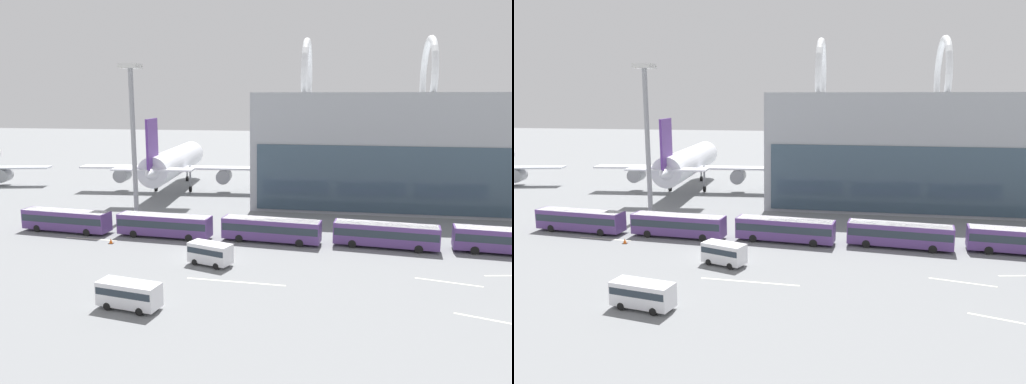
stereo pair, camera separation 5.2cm
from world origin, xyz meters
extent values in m
plane|color=slate|center=(0.00, 0.00, 0.00)|extent=(440.00, 440.00, 0.00)
torus|color=white|center=(9.16, 34.40, 21.78)|extent=(1.10, 13.25, 13.25)
torus|color=white|center=(29.54, 34.40, 21.78)|extent=(1.10, 13.25, 13.25)
cylinder|color=gray|center=(-54.49, 37.99, 2.19)|extent=(3.47, 4.07, 2.78)
cylinder|color=silver|center=(-17.18, 39.42, 5.74)|extent=(7.95, 31.64, 5.32)
sphere|color=silver|center=(-18.50, 55.02, 5.74)|extent=(5.22, 5.22, 5.22)
cone|color=silver|center=(-15.85, 23.83, 5.74)|extent=(5.62, 7.27, 5.06)
cube|color=silver|center=(-17.01, 37.52, 4.81)|extent=(36.52, 6.70, 0.35)
cylinder|color=gray|center=(-27.15, 36.66, 3.19)|extent=(3.02, 3.73, 2.73)
cylinder|color=gray|center=(-6.87, 38.38, 3.19)|extent=(3.02, 3.73, 2.73)
cube|color=#5B338C|center=(-15.92, 24.59, 10.67)|extent=(0.89, 5.81, 8.28)
cube|color=silver|center=(-15.92, 24.59, 6.27)|extent=(14.07, 4.36, 0.28)
cylinder|color=gray|center=(-18.06, 49.88, 2.88)|extent=(0.36, 0.36, 4.65)
cylinder|color=black|center=(-18.06, 49.88, 0.55)|extent=(0.54, 1.13, 1.10)
cylinder|color=gray|center=(-20.46, 37.23, 2.88)|extent=(0.36, 0.36, 4.65)
cylinder|color=black|center=(-20.46, 37.23, 0.55)|extent=(0.54, 1.13, 1.10)
cylinder|color=gray|center=(-13.57, 37.82, 2.88)|extent=(0.36, 0.36, 4.65)
cylinder|color=black|center=(-13.57, 37.82, 0.55)|extent=(0.54, 1.13, 1.10)
cylinder|color=silver|center=(32.70, 48.95, 5.10)|extent=(6.47, 35.06, 4.43)
sphere|color=silver|center=(33.72, 66.35, 5.10)|extent=(4.34, 4.34, 4.34)
cone|color=silver|center=(31.68, 31.55, 5.10)|extent=(4.65, 7.89, 4.21)
cube|color=silver|center=(32.58, 46.82, 4.33)|extent=(36.71, 6.04, 0.35)
cylinder|color=gray|center=(22.36, 47.42, 2.91)|extent=(2.53, 3.53, 2.33)
cylinder|color=gray|center=(42.79, 46.22, 2.91)|extent=(2.53, 3.53, 2.33)
cube|color=#5B338C|center=(31.73, 32.39, 10.34)|extent=(0.77, 6.41, 9.14)
cube|color=silver|center=(31.73, 32.39, 5.55)|extent=(11.68, 3.87, 0.28)
cylinder|color=gray|center=(33.39, 60.62, 2.61)|extent=(0.36, 0.36, 4.11)
cylinder|color=black|center=(33.39, 60.62, 0.55)|extent=(0.51, 1.12, 1.10)
cylinder|color=gray|center=(29.70, 46.99, 2.61)|extent=(0.36, 0.36, 4.11)
cylinder|color=black|center=(29.70, 46.99, 0.55)|extent=(0.51, 1.12, 1.10)
cylinder|color=gray|center=(35.45, 46.65, 2.61)|extent=(0.36, 0.36, 4.11)
cylinder|color=black|center=(35.45, 46.65, 0.55)|extent=(0.51, 1.12, 1.10)
cube|color=#56387A|center=(-21.49, 6.22, 1.70)|extent=(12.84, 3.88, 2.64)
cube|color=#232D38|center=(-21.49, 6.22, 1.96)|extent=(12.59, 3.89, 0.92)
cube|color=silver|center=(-21.49, 6.22, 2.96)|extent=(12.46, 3.77, 0.12)
cylinder|color=black|center=(-17.47, 7.04, 0.50)|extent=(1.02, 0.40, 1.00)
cylinder|color=black|center=(-17.71, 4.62, 0.50)|extent=(1.02, 0.40, 1.00)
cylinder|color=black|center=(-25.26, 7.82, 0.50)|extent=(1.02, 0.40, 1.00)
cylinder|color=black|center=(-25.51, 5.40, 0.50)|extent=(1.02, 0.40, 1.00)
cube|color=#56387A|center=(-7.24, 5.95, 1.70)|extent=(12.80, 3.59, 2.64)
cube|color=#232D38|center=(-7.24, 5.95, 1.96)|extent=(12.56, 3.60, 0.92)
cube|color=silver|center=(-7.24, 5.95, 2.96)|extent=(12.42, 3.48, 0.12)
cylinder|color=black|center=(-3.24, 6.86, 0.50)|extent=(1.02, 0.38, 1.00)
cylinder|color=black|center=(-3.42, 4.44, 0.50)|extent=(1.02, 0.38, 1.00)
cylinder|color=black|center=(-11.05, 7.46, 0.50)|extent=(1.02, 0.38, 1.00)
cylinder|color=black|center=(-11.24, 5.04, 0.50)|extent=(1.02, 0.38, 1.00)
cube|color=#56387A|center=(7.01, 6.15, 1.70)|extent=(12.84, 3.89, 2.64)
cube|color=#232D38|center=(7.01, 6.15, 1.96)|extent=(12.59, 3.90, 0.92)
cube|color=silver|center=(7.01, 6.15, 2.96)|extent=(12.46, 3.78, 0.12)
cylinder|color=black|center=(11.03, 6.96, 0.50)|extent=(1.03, 0.40, 1.00)
cylinder|color=black|center=(10.79, 4.54, 0.50)|extent=(1.03, 0.40, 1.00)
cylinder|color=black|center=(3.24, 7.75, 0.50)|extent=(1.03, 0.40, 1.00)
cylinder|color=black|center=(2.99, 5.33, 0.50)|extent=(1.03, 0.40, 1.00)
cube|color=#56387A|center=(21.26, 6.13, 1.70)|extent=(12.86, 4.04, 2.64)
cube|color=#232D38|center=(21.26, 6.13, 1.96)|extent=(12.61, 4.04, 0.92)
cube|color=silver|center=(21.26, 6.13, 2.96)|extent=(12.47, 3.92, 0.12)
cylinder|color=black|center=(25.29, 6.89, 0.50)|extent=(1.03, 0.41, 1.00)
cylinder|color=black|center=(25.02, 4.48, 0.50)|extent=(1.03, 0.41, 1.00)
cylinder|color=black|center=(17.51, 7.77, 0.50)|extent=(1.03, 0.41, 1.00)
cylinder|color=black|center=(17.23, 5.36, 0.50)|extent=(1.03, 0.41, 1.00)
cube|color=#56387A|center=(35.51, 5.90, 1.70)|extent=(12.85, 4.01, 2.64)
cube|color=#232D38|center=(35.51, 5.90, 1.96)|extent=(12.61, 4.02, 0.92)
cube|color=silver|center=(35.51, 5.90, 2.96)|extent=(12.47, 3.89, 0.12)
cylinder|color=black|center=(31.75, 7.54, 0.50)|extent=(1.03, 0.41, 1.00)
cylinder|color=black|center=(31.48, 5.12, 0.50)|extent=(1.03, 0.41, 1.00)
cube|color=silver|center=(1.62, -3.80, 1.38)|extent=(5.25, 3.57, 2.17)
cube|color=#232D38|center=(1.62, -3.80, 1.73)|extent=(5.12, 3.54, 0.65)
cylinder|color=black|center=(3.27, -3.33, 0.35)|extent=(0.73, 0.44, 0.70)
cylinder|color=black|center=(2.62, -5.19, 0.35)|extent=(0.73, 0.44, 0.70)
cylinder|color=black|center=(0.62, -2.41, 0.35)|extent=(0.73, 0.44, 0.70)
cylinder|color=black|center=(-0.02, -4.27, 0.35)|extent=(0.73, 0.44, 0.70)
cube|color=silver|center=(-2.33, -16.36, 1.36)|extent=(5.90, 3.01, 2.12)
cube|color=#232D38|center=(-2.33, -16.36, 1.70)|extent=(5.74, 3.00, 0.64)
cylinder|color=black|center=(-0.56, -15.68, 0.35)|extent=(0.73, 0.34, 0.70)
cylinder|color=black|center=(-0.90, -17.60, 0.35)|extent=(0.73, 0.34, 0.70)
cylinder|color=black|center=(-3.77, -15.12, 0.35)|extent=(0.73, 0.34, 0.70)
cylinder|color=black|center=(-4.11, -17.03, 0.35)|extent=(0.73, 0.34, 0.70)
cylinder|color=gray|center=(-16.65, 18.71, 11.35)|extent=(0.75, 0.75, 22.70)
cube|color=silver|center=(-16.65, 18.71, 22.98)|extent=(2.84, 2.84, 0.71)
cube|color=silver|center=(26.62, -4.89, 0.00)|extent=(6.36, 1.70, 0.01)
cube|color=silver|center=(5.48, -8.43, 0.00)|extent=(10.26, 0.67, 0.01)
cube|color=silver|center=(-16.42, 3.43, 0.00)|extent=(7.37, 0.59, 0.01)
cube|color=black|center=(-12.97, 1.95, 0.01)|extent=(0.62, 0.62, 0.02)
cone|color=#EA5914|center=(-12.97, 1.95, 0.33)|extent=(0.46, 0.46, 0.62)
camera|label=1|loc=(15.69, -55.03, 18.25)|focal=35.00mm
camera|label=2|loc=(15.74, -55.02, 18.25)|focal=35.00mm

